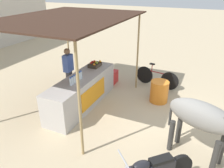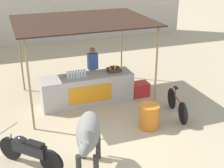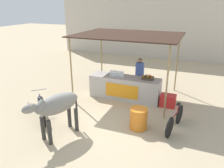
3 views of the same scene
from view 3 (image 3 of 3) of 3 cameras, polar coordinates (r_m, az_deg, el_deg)
ground_plane at (r=7.73m, az=-2.15°, el=-9.82°), size 60.00×60.00×0.00m
building_wall_far at (r=16.55m, az=13.08°, el=16.43°), size 16.00×0.50×5.76m
stall_counter at (r=9.36m, az=3.36°, el=-0.97°), size 3.00×0.82×0.96m
stall_awning at (r=9.10m, az=4.27°, el=12.16°), size 4.20×3.20×2.70m
water_bottle_row at (r=9.23m, az=1.28°, el=2.67°), size 0.61×0.07×0.25m
fruit_crate at (r=8.98m, az=9.36°, el=1.61°), size 0.44×0.32×0.18m
vendor_behind_counter at (r=9.80m, az=7.21°, el=2.19°), size 0.34×0.22×1.65m
cooler_box at (r=8.99m, az=14.40°, el=-4.21°), size 0.60×0.44×0.48m
water_barrel at (r=7.25m, az=6.94°, el=-8.95°), size 0.58×0.58×0.71m
cow at (r=6.70m, az=-14.28°, el=-5.49°), size 0.97×1.83×1.44m
motorcycle_parked at (r=8.18m, az=-17.94°, el=-5.67°), size 1.32×1.34×0.90m
bicycle_leaning at (r=7.40m, az=16.10°, el=-9.05°), size 0.35×1.64×0.85m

